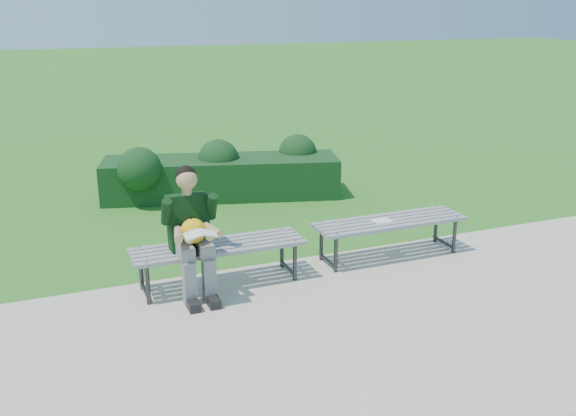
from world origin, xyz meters
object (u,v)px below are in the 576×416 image
at_px(paper_sheet, 382,221).
at_px(hedge, 220,173).
at_px(seated_boy, 191,229).
at_px(bench_right, 390,224).
at_px(bench_left, 219,249).

bearing_deg(paper_sheet, hedge, 107.66).
bearing_deg(seated_boy, bench_right, 3.08).
relative_size(bench_right, seated_boy, 1.37).
xyz_separation_m(hedge, bench_left, (-0.95, -3.20, 0.04)).
relative_size(bench_left, bench_right, 1.00).
height_order(bench_right, paper_sheet, bench_right).
height_order(bench_right, seated_boy, seated_boy).
bearing_deg(seated_boy, paper_sheet, 3.22).
height_order(hedge, seated_boy, seated_boy).
height_order(bench_left, seated_boy, seated_boy).
bearing_deg(hedge, bench_left, -106.50).
xyz_separation_m(bench_left, paper_sheet, (1.96, 0.03, 0.06)).
distance_m(bench_right, paper_sheet, 0.12).
distance_m(bench_right, seated_boy, 2.38).
distance_m(hedge, bench_left, 3.34).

